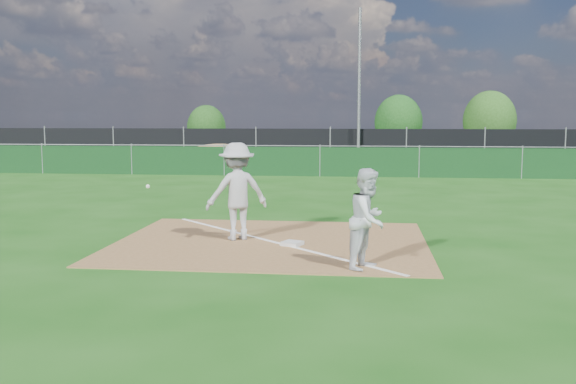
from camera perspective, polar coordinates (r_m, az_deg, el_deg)
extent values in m
plane|color=#15490F|center=(21.40, 1.94, 0.16)|extent=(90.00, 90.00, 0.00)
cube|color=brown|center=(12.55, -1.50, -4.47)|extent=(6.00, 5.00, 0.02)
cube|color=white|center=(12.55, -1.50, -4.40)|extent=(5.01, 5.01, 0.01)
cube|color=black|center=(26.31, 2.86, 2.70)|extent=(44.00, 0.05, 1.20)
ellipsoid|color=#987249|center=(30.51, -6.12, 3.19)|extent=(3.38, 2.60, 1.17)
cube|color=black|center=(34.27, 3.77, 4.13)|extent=(46.00, 0.04, 1.80)
cube|color=black|center=(39.30, 4.13, 3.15)|extent=(46.00, 9.00, 0.01)
cylinder|color=slate|center=(33.92, 6.34, 9.31)|extent=(0.16, 0.16, 8.00)
cube|color=silver|center=(12.19, 0.37, -4.58)|extent=(0.45, 0.45, 0.07)
imported|color=#B3B3B5|center=(12.68, -4.56, 0.05)|extent=(1.43, 1.20, 1.92)
sphere|color=white|center=(13.06, -12.36, 0.49)|extent=(0.08, 0.08, 0.08)
imported|color=silver|center=(10.37, 7.17, -2.38)|extent=(0.90, 0.98, 1.63)
imported|color=#A2A4A9|center=(40.32, -4.08, 4.28)|extent=(4.58, 3.24, 1.45)
imported|color=black|center=(37.94, 4.93, 4.29)|extent=(5.29, 2.46, 1.68)
imported|color=black|center=(38.63, 11.14, 3.88)|extent=(4.28, 2.03, 1.21)
cylinder|color=#382316|center=(46.53, -7.24, 4.23)|extent=(0.24, 0.24, 0.92)
ellipsoid|color=#194112|center=(46.49, -7.26, 5.73)|extent=(2.75, 2.75, 3.16)
cylinder|color=#382316|center=(46.22, 9.76, 4.29)|extent=(0.24, 0.24, 1.12)
ellipsoid|color=#154313|center=(46.18, 9.79, 6.14)|extent=(3.36, 3.36, 3.86)
cylinder|color=#382316|center=(46.05, 17.40, 4.11)|extent=(0.24, 0.24, 1.18)
ellipsoid|color=#204A15|center=(46.02, 17.47, 6.07)|extent=(3.54, 3.54, 4.08)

